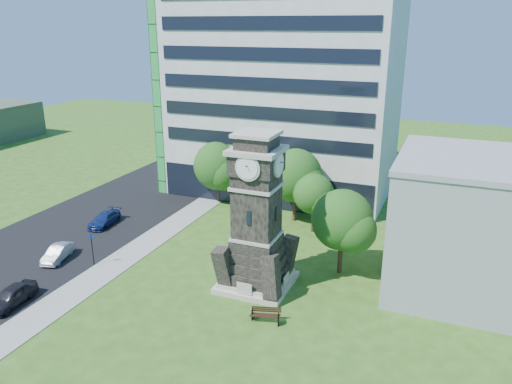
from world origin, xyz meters
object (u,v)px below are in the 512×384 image
at_px(park_bench, 266,314).
at_px(street_sign, 92,247).
at_px(car_east_lot, 430,298).
at_px(clock_tower, 257,222).
at_px(car_street_north, 104,219).
at_px(car_street_south, 12,296).
at_px(car_street_mid, 58,253).

bearing_deg(park_bench, street_sign, 155.54).
xyz_separation_m(park_bench, street_sign, (-16.61, 2.35, 1.18)).
bearing_deg(car_east_lot, street_sign, 122.09).
height_order(car_east_lot, park_bench, car_east_lot).
bearing_deg(clock_tower, street_sign, -171.17).
distance_m(car_street_north, street_sign, 9.18).
xyz_separation_m(car_street_south, car_street_mid, (-2.23, 7.01, -0.08)).
relative_size(clock_tower, street_sign, 4.40).
bearing_deg(clock_tower, car_street_north, 163.92).
bearing_deg(street_sign, clock_tower, -8.71).
xyz_separation_m(car_street_north, car_east_lot, (31.91, -3.66, -0.01)).
xyz_separation_m(car_street_south, car_street_north, (-3.54, 14.99, -0.08)).
bearing_deg(car_street_mid, street_sign, -9.79).
distance_m(clock_tower, car_street_mid, 18.48).
bearing_deg(park_bench, clock_tower, 102.51).
relative_size(park_bench, street_sign, 0.74).
bearing_deg(clock_tower, car_street_mid, -171.96).
relative_size(car_east_lot, park_bench, 2.15).
distance_m(clock_tower, car_street_north, 20.33).
bearing_deg(car_street_north, car_street_south, -82.57).
height_order(car_street_north, park_bench, car_street_north).
distance_m(car_street_south, car_east_lot, 30.55).
relative_size(car_street_south, park_bench, 2.02).
xyz_separation_m(car_street_mid, car_east_lot, (30.60, 4.32, -0.01)).
distance_m(car_east_lot, park_bench, 12.18).
xyz_separation_m(car_street_mid, park_bench, (20.21, -2.04, -0.06)).
bearing_deg(car_street_south, park_bench, 10.48).
bearing_deg(car_street_north, car_east_lot, -12.39).
distance_m(car_street_mid, car_street_north, 8.09).
bearing_deg(park_bench, car_street_mid, 157.83).
distance_m(clock_tower, park_bench, 7.01).
relative_size(clock_tower, park_bench, 5.96).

